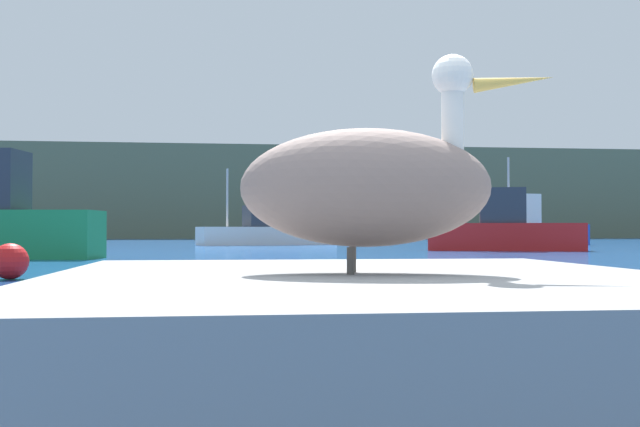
{
  "coord_description": "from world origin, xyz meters",
  "views": [
    {
      "loc": [
        -0.58,
        -3.53,
        0.88
      ],
      "look_at": [
        2.05,
        17.87,
        1.33
      ],
      "focal_mm": 42.43,
      "sensor_mm": 36.0,
      "label": 1
    }
  ],
  "objects_px": {
    "pelican": "(367,184)",
    "fishing_boat_red": "(504,229)",
    "mooring_buoy": "(10,261)",
    "fishing_boat_white": "(268,231)",
    "fishing_boat_blue": "(531,228)"
  },
  "relations": [
    {
      "from": "fishing_boat_red",
      "to": "mooring_buoy",
      "type": "bearing_deg",
      "value": 65.26
    },
    {
      "from": "pelican",
      "to": "fishing_boat_red",
      "type": "distance_m",
      "value": 29.18
    },
    {
      "from": "mooring_buoy",
      "to": "pelican",
      "type": "bearing_deg",
      "value": -68.08
    },
    {
      "from": "fishing_boat_blue",
      "to": "mooring_buoy",
      "type": "height_order",
      "value": "fishing_boat_blue"
    },
    {
      "from": "fishing_boat_white",
      "to": "mooring_buoy",
      "type": "relative_size",
      "value": 12.57
    },
    {
      "from": "fishing_boat_blue",
      "to": "fishing_boat_red",
      "type": "distance_m",
      "value": 12.09
    },
    {
      "from": "pelican",
      "to": "fishing_boat_white",
      "type": "xyz_separation_m",
      "value": [
        1.72,
        39.46,
        -0.25
      ]
    },
    {
      "from": "pelican",
      "to": "fishing_boat_white",
      "type": "distance_m",
      "value": 39.5
    },
    {
      "from": "pelican",
      "to": "mooring_buoy",
      "type": "relative_size",
      "value": 2.04
    },
    {
      "from": "pelican",
      "to": "fishing_boat_blue",
      "type": "relative_size",
      "value": 0.21
    },
    {
      "from": "fishing_boat_white",
      "to": "fishing_boat_blue",
      "type": "relative_size",
      "value": 1.26
    },
    {
      "from": "fishing_boat_white",
      "to": "fishing_boat_red",
      "type": "distance_m",
      "value": 15.37
    },
    {
      "from": "fishing_boat_white",
      "to": "fishing_boat_blue",
      "type": "bearing_deg",
      "value": 157.56
    },
    {
      "from": "fishing_boat_white",
      "to": "fishing_boat_blue",
      "type": "xyz_separation_m",
      "value": [
        14.76,
        -1.67,
        0.13
      ]
    },
    {
      "from": "fishing_boat_white",
      "to": "fishing_boat_red",
      "type": "bearing_deg",
      "value": 110.43
    }
  ]
}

